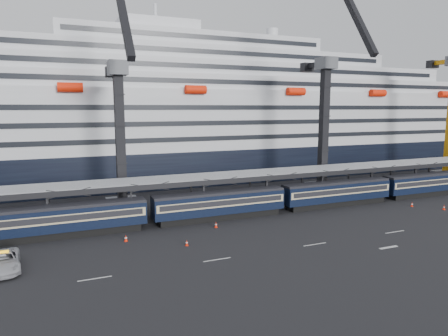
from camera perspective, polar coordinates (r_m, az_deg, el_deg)
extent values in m
plane|color=black|center=(51.61, 12.09, -8.97)|extent=(260.00, 260.00, 0.00)
cube|color=beige|center=(39.47, -17.98, -14.80)|extent=(3.00, 0.15, 0.02)
cube|color=beige|center=(41.94, -0.99, -12.94)|extent=(3.00, 0.15, 0.02)
cube|color=beige|center=(47.41, 12.86, -10.58)|extent=(3.00, 0.15, 0.02)
cube|color=beige|center=(55.00, 23.21, -8.38)|extent=(3.00, 0.15, 0.02)
cube|color=beige|center=(48.91, 22.45, -10.43)|extent=(2.50, 0.40, 0.02)
cube|color=black|center=(52.45, -21.51, -8.59)|extent=(17.48, 2.40, 0.90)
cube|color=black|center=(51.96, -21.62, -6.69)|extent=(19.00, 2.80, 2.70)
cube|color=#C7B88D|center=(51.89, -21.64, -6.37)|extent=(18.62, 2.92, 1.05)
cube|color=black|center=(51.88, -21.64, -6.32)|extent=(17.86, 2.98, 0.70)
cube|color=black|center=(51.61, -21.71, -5.09)|extent=(19.00, 2.50, 0.35)
cube|color=black|center=(56.26, -0.57, -6.83)|extent=(17.48, 2.40, 0.90)
cube|color=black|center=(55.81, -0.57, -5.05)|extent=(19.00, 2.80, 2.70)
cube|color=#C7B88D|center=(55.74, -0.58, -4.75)|extent=(18.62, 2.92, 1.05)
cube|color=black|center=(55.73, -0.58, -4.70)|extent=(17.86, 2.98, 0.70)
cube|color=black|center=(55.48, -0.58, -3.54)|extent=(19.00, 2.50, 0.35)
cube|color=black|center=(66.19, 15.75, -4.80)|extent=(17.48, 2.40, 0.90)
cube|color=black|center=(65.80, 15.81, -3.28)|extent=(19.00, 2.80, 2.70)
cube|color=#C7B88D|center=(65.74, 15.82, -3.02)|extent=(18.62, 2.92, 1.05)
cube|color=black|center=(65.73, 15.82, -2.98)|extent=(17.86, 2.98, 0.70)
cube|color=black|center=(65.52, 15.87, -1.99)|extent=(19.00, 2.50, 0.35)
cube|color=black|center=(79.97, 27.09, -3.15)|extent=(17.48, 2.40, 0.90)
cube|color=black|center=(79.65, 27.17, -1.88)|extent=(19.00, 2.80, 2.70)
cube|color=#C7B88D|center=(79.61, 27.19, -1.67)|extent=(18.62, 2.92, 1.05)
cube|color=black|center=(79.60, 27.19, -1.63)|extent=(17.86, 2.98, 0.70)
cube|color=black|center=(79.42, 27.25, -0.82)|extent=(19.00, 2.50, 0.35)
cube|color=gray|center=(62.05, 4.89, -0.73)|extent=(130.00, 6.00, 0.25)
cube|color=black|center=(59.50, 6.22, -1.44)|extent=(130.00, 0.25, 0.70)
cube|color=black|center=(64.74, 3.66, -0.59)|extent=(130.00, 0.25, 0.70)
cube|color=black|center=(53.04, -23.84, -6.02)|extent=(0.25, 0.25, 5.40)
cube|color=black|center=(58.49, -23.75, -4.70)|extent=(0.25, 0.25, 5.40)
cube|color=black|center=(53.67, -13.08, -5.33)|extent=(0.25, 0.25, 5.40)
cube|color=black|center=(59.06, -14.00, -4.10)|extent=(0.25, 0.25, 5.40)
cube|color=black|center=(56.11, -2.94, -4.51)|extent=(0.25, 0.25, 5.40)
cube|color=black|center=(61.29, -4.71, -3.41)|extent=(0.25, 0.25, 5.40)
cube|color=black|center=(60.13, 6.09, -3.66)|extent=(0.25, 0.25, 5.40)
cube|color=black|center=(64.99, 3.72, -2.71)|extent=(0.25, 0.25, 5.40)
cube|color=black|center=(65.44, 13.80, -2.86)|extent=(0.25, 0.25, 5.40)
cube|color=black|center=(69.93, 11.08, -2.05)|extent=(0.25, 0.25, 5.40)
cube|color=black|center=(71.77, 20.25, -2.15)|extent=(0.25, 0.25, 5.40)
cube|color=black|center=(75.88, 17.38, -1.45)|extent=(0.25, 0.25, 5.40)
cube|color=black|center=(78.85, 25.59, -1.54)|extent=(0.25, 0.25, 5.40)
cube|color=black|center=(82.62, 22.71, -0.94)|extent=(0.25, 0.25, 5.40)
cube|color=black|center=(89.96, 27.20, -0.50)|extent=(0.25, 0.25, 5.40)
cube|color=black|center=(91.59, -4.41, 1.08)|extent=(200.00, 28.00, 7.00)
cube|color=silver|center=(90.85, -4.48, 7.03)|extent=(190.00, 26.88, 12.00)
cube|color=silver|center=(90.96, -4.53, 11.76)|extent=(160.00, 24.64, 3.00)
cube|color=black|center=(79.33, -1.68, 12.26)|extent=(153.60, 0.12, 0.90)
cube|color=silver|center=(91.18, -4.55, 13.64)|extent=(124.00, 21.84, 3.00)
cube|color=black|center=(80.88, -2.06, 14.32)|extent=(119.04, 0.12, 0.90)
cube|color=silver|center=(91.50, -4.58, 15.52)|extent=(90.00, 19.04, 3.00)
cube|color=black|center=(82.54, -2.42, 16.30)|extent=(86.40, 0.12, 0.90)
cube|color=silver|center=(91.91, -4.60, 17.37)|extent=(56.00, 16.24, 3.00)
cube|color=black|center=(84.29, -2.78, 18.20)|extent=(53.76, 0.12, 0.90)
cube|color=silver|center=(90.19, -9.74, 19.06)|extent=(16.00, 12.00, 2.50)
cylinder|color=silver|center=(100.38, 6.88, 18.32)|extent=(2.80, 2.80, 3.00)
cylinder|color=#FE2308|center=(72.35, -21.13, 10.71)|extent=(4.00, 1.60, 1.60)
cylinder|color=#FE2308|center=(76.31, -4.08, 11.11)|extent=(4.00, 1.60, 1.60)
cylinder|color=#FE2308|center=(85.91, 10.22, 10.71)|extent=(4.00, 1.60, 1.60)
cylinder|color=#FE2308|center=(99.52, 21.10, 9.97)|extent=(4.00, 1.60, 1.60)
cylinder|color=#FE2308|center=(115.74, 29.11, 9.19)|extent=(4.00, 1.60, 1.60)
cube|color=#484B4F|center=(61.57, -14.26, -5.22)|extent=(4.50, 4.50, 2.00)
cube|color=black|center=(60.02, -14.61, 4.10)|extent=(1.30, 1.30, 18.00)
cube|color=#484B4F|center=(60.13, -14.97, 13.64)|extent=(2.60, 3.20, 2.00)
cube|color=black|center=(55.57, -14.40, 21.32)|extent=(0.90, 12.26, 14.37)
cube|color=black|center=(62.61, -15.30, 13.41)|extent=(0.90, 5.04, 0.90)
cube|color=black|center=(65.08, -15.59, 13.03)|extent=(2.20, 1.60, 1.60)
cube|color=#484B4F|center=(74.05, 13.76, -2.89)|extent=(4.50, 4.50, 2.00)
cube|color=black|center=(72.72, 14.07, 5.64)|extent=(1.30, 1.30, 20.00)
cube|color=#484B4F|center=(73.04, 14.39, 14.29)|extent=(2.60, 3.20, 2.00)
cube|color=black|center=(69.94, 17.68, 21.24)|extent=(0.90, 12.21, 16.90)
cube|color=black|center=(75.29, 13.07, 14.15)|extent=(0.90, 5.60, 0.90)
cube|color=black|center=(77.56, 11.83, 13.87)|extent=(2.20, 1.60, 1.60)
cube|color=#484B4F|center=(97.74, 29.19, -1.00)|extent=(4.50, 4.50, 2.00)
cube|color=#C97F0B|center=(98.89, 28.92, 13.10)|extent=(0.90, 5.60, 0.90)
cube|color=black|center=(100.65, 27.64, 12.98)|extent=(2.20, 1.60, 1.60)
imported|color=#A6A7AD|center=(44.40, -29.03, -11.61)|extent=(3.54, 6.61, 1.77)
cube|color=#FE2308|center=(48.65, -13.83, -10.10)|extent=(0.40, 0.40, 0.04)
cone|color=#FE2308|center=(48.53, -13.84, -9.66)|extent=(0.33, 0.33, 0.75)
cylinder|color=white|center=(48.53, -13.84, -9.66)|extent=(0.28, 0.28, 0.13)
cube|color=#FE2308|center=(46.08, -5.34, -10.96)|extent=(0.34, 0.34, 0.04)
cone|color=#FE2308|center=(45.97, -5.35, -10.56)|extent=(0.28, 0.28, 0.64)
cylinder|color=white|center=(45.97, -5.35, -10.56)|extent=(0.24, 0.24, 0.11)
cube|color=#FE2308|center=(52.48, -1.15, -8.46)|extent=(0.37, 0.37, 0.04)
cone|color=#FE2308|center=(52.37, -1.15, -8.07)|extent=(0.32, 0.32, 0.71)
cylinder|color=white|center=(52.37, -1.15, -8.07)|extent=(0.27, 0.27, 0.12)
cube|color=#FE2308|center=(69.87, 25.25, -4.97)|extent=(0.35, 0.35, 0.04)
cone|color=#FE2308|center=(69.79, 25.27, -4.69)|extent=(0.30, 0.30, 0.67)
cylinder|color=white|center=(69.79, 25.27, -4.69)|extent=(0.25, 0.25, 0.11)
cube|color=#FE2308|center=(69.90, 28.90, -5.22)|extent=(0.38, 0.38, 0.04)
cone|color=#FE2308|center=(69.81, 28.93, -4.92)|extent=(0.32, 0.32, 0.73)
cylinder|color=white|center=(69.81, 28.93, -4.92)|extent=(0.27, 0.27, 0.12)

